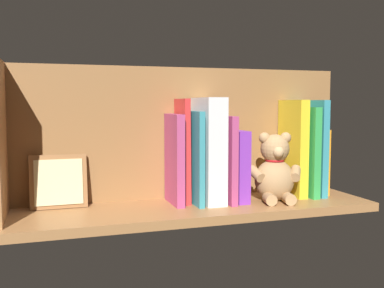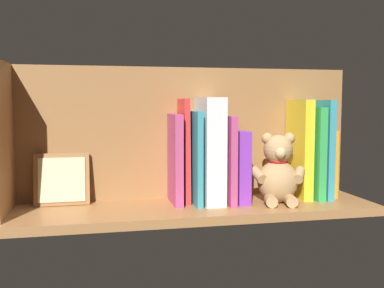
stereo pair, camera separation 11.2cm
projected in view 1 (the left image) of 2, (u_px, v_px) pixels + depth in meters
The scene contains 14 objects.
ground_plane at pixel (192, 209), 113.57cm from camera, with size 93.98×25.47×2.20cm, color #9E6B3D.
shelf_back_panel at pixel (180, 133), 121.83cm from camera, with size 93.98×1.50×35.48cm, color olive.
book_0 at pixel (317, 161), 128.63cm from camera, with size 1.70×10.44×18.47cm, color orange.
book_1 at pixel (312, 148), 126.10cm from camera, with size 1.92×13.31×26.69cm, color teal.
book_2 at pixel (304, 151), 125.10cm from camera, with size 2.07×13.78×24.77cm, color green.
book_3 at pixel (293, 148), 124.71cm from camera, with size 2.70×12.34×26.74cm, color yellow.
teddy_bear at pixel (275, 171), 117.83cm from camera, with size 14.44×13.20×18.22cm.
book_4 at pixel (235, 165), 118.97cm from camera, with size 3.19×13.61×18.72cm, color purple.
book_5 at pixel (224, 159), 117.23cm from camera, with size 1.75×14.79×22.56cm, color #B23F72.
dictionary_thick_white at pixel (209, 150), 115.95cm from camera, with size 5.17×14.09×27.27cm, color silver.
book_6 at pixel (193, 157), 114.92cm from camera, with size 1.47×14.10×23.79cm, color teal.
book_7 at pixel (183, 151), 116.04cm from camera, with size 1.47×9.95×26.98cm, color red.
book_8 at pixel (174, 159), 114.26cm from camera, with size 2.07×12.40×23.09cm, color #B23F72.
picture_frame_leaning at pixel (59, 182), 109.83cm from camera, with size 13.67×3.65×13.29cm.
Camera 1 is at (34.46, 106.19, 25.56)cm, focal length 41.76 mm.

